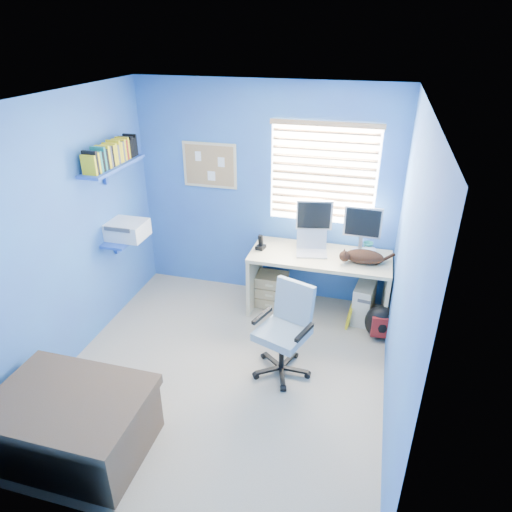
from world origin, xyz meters
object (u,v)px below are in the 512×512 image
(cat, at_px, (364,257))
(tower_pc, at_px, (364,301))
(desk, at_px, (318,284))
(office_chair, at_px, (285,341))
(laptop, at_px, (312,245))

(cat, xyz_separation_m, tower_pc, (0.05, 0.07, -0.59))
(desk, height_order, office_chair, office_chair)
(laptop, distance_m, tower_pc, 0.88)
(cat, relative_size, office_chair, 0.45)
(desk, height_order, laptop, laptop)
(cat, bearing_deg, desk, 154.50)
(office_chair, bearing_deg, desk, 81.34)
(cat, distance_m, office_chair, 1.28)
(office_chair, bearing_deg, cat, 58.08)
(desk, bearing_deg, tower_pc, 1.17)
(laptop, distance_m, cat, 0.57)
(desk, distance_m, laptop, 0.49)
(tower_pc, relative_size, office_chair, 0.50)
(desk, xyz_separation_m, laptop, (-0.10, 0.00, 0.48))
(desk, relative_size, laptop, 4.63)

